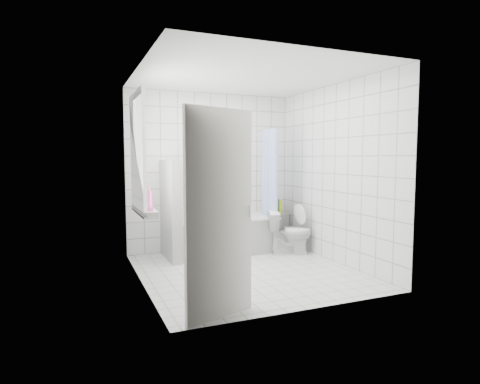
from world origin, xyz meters
name	(u,v)px	position (x,y,z in m)	size (l,w,h in m)	color
ground	(247,271)	(0.00, 0.00, 0.00)	(3.00, 3.00, 0.00)	white
ceiling	(247,76)	(0.00, 0.00, 2.60)	(3.00, 3.00, 0.00)	white
wall_back	(211,172)	(0.00, 1.50, 1.30)	(2.80, 0.02, 2.60)	white
wall_front	(309,182)	(0.00, -1.50, 1.30)	(2.80, 0.02, 2.60)	white
wall_left	(140,178)	(-1.40, 0.00, 1.30)	(0.02, 3.00, 2.60)	white
wall_right	(335,174)	(1.40, 0.00, 1.30)	(0.02, 3.00, 2.60)	white
window_left	(140,153)	(-1.35, 0.30, 1.60)	(0.01, 0.90, 1.40)	white
window_back	(218,133)	(0.10, 1.46, 1.95)	(0.50, 0.01, 0.50)	white
window_sill	(144,211)	(-1.31, 0.30, 0.86)	(0.18, 1.02, 0.08)	white
door	(220,215)	(-0.87, -1.34, 1.00)	(0.04, 0.80, 2.00)	silver
bathtub	(225,235)	(0.10, 1.12, 0.29)	(1.65, 0.77, 0.58)	white
partition_wall	(170,210)	(-0.80, 1.07, 0.75)	(0.15, 0.85, 1.50)	white
tiled_ledge	(276,229)	(1.17, 1.38, 0.28)	(0.40, 0.24, 0.55)	white
toilet	(290,232)	(1.03, 0.65, 0.35)	(0.39, 0.68, 0.69)	white
curtain_rod	(268,129)	(0.86, 1.10, 2.00)	(0.02, 0.02, 0.80)	silver
shower_curtain	(272,184)	(0.86, 0.97, 1.10)	(0.14, 0.48, 1.78)	#4C74DF
tub_faucet	(223,198)	(0.20, 1.46, 0.85)	(0.18, 0.06, 0.06)	silver
sill_bottles	(147,199)	(-1.30, 0.18, 1.02)	(0.17, 0.73, 0.30)	#AE5787
ledge_bottles	(277,207)	(1.16, 1.35, 0.67)	(0.17, 0.19, 0.25)	#1634B3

